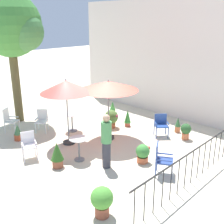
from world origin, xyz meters
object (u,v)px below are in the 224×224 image
(patio_umbrella_1, at_px, (66,87))
(potted_plant_8, at_px, (102,200))
(patio_chair_2, at_px, (29,143))
(potted_plant_0, at_px, (178,125))
(potted_plant_4, at_px, (143,153))
(patio_chair_0, at_px, (42,119))
(patio_chair_1, at_px, (161,123))
(potted_plant_3, at_px, (57,154))
(standing_person, at_px, (106,141))
(patio_umbrella_0, at_px, (108,86))
(cafe_table_0, at_px, (79,145))
(cafe_table_1, at_px, (72,119))
(potted_plant_1, at_px, (128,118))
(potted_plant_7, at_px, (111,118))
(potted_plant_5, at_px, (18,133))
(patio_chair_4, at_px, (9,119))
(shade_tree, at_px, (11,25))
(potted_plant_6, at_px, (186,130))
(potted_plant_2, at_px, (113,107))
(patio_chair_3, at_px, (161,158))

(patio_umbrella_1, bearing_deg, potted_plant_8, -27.36)
(patio_chair_2, bearing_deg, potted_plant_0, 66.25)
(potted_plant_0, bearing_deg, patio_chair_2, -113.75)
(potted_plant_4, bearing_deg, patio_chair_2, -140.64)
(patio_chair_0, bearing_deg, patio_chair_1, 38.39)
(potted_plant_3, relative_size, potted_plant_4, 1.35)
(patio_chair_1, distance_m, standing_person, 3.21)
(patio_umbrella_0, xyz_separation_m, cafe_table_0, (0.53, -1.88, -1.52))
(patio_chair_1, relative_size, potted_plant_3, 1.04)
(potted_plant_0, height_order, potted_plant_8, potted_plant_8)
(cafe_table_1, height_order, patio_chair_2, patio_chair_2)
(patio_chair_1, bearing_deg, patio_umbrella_0, -128.73)
(potted_plant_1, distance_m, potted_plant_7, 0.70)
(patio_chair_0, bearing_deg, potted_plant_0, 42.90)
(cafe_table_1, height_order, potted_plant_8, potted_plant_8)
(potted_plant_4, distance_m, potted_plant_5, 4.82)
(cafe_table_1, bearing_deg, patio_chair_1, 35.99)
(patio_chair_4, height_order, potted_plant_1, patio_chair_4)
(patio_umbrella_1, bearing_deg, patio_chair_2, -91.06)
(cafe_table_1, relative_size, potted_plant_5, 1.18)
(potted_plant_1, bearing_deg, potted_plant_7, -124.08)
(patio_chair_0, distance_m, potted_plant_8, 5.76)
(cafe_table_1, relative_size, potted_plant_8, 1.00)
(potted_plant_7, bearing_deg, potted_plant_4, -27.69)
(patio_chair_4, bearing_deg, patio_umbrella_1, 20.14)
(potted_plant_3, bearing_deg, shade_tree, 164.04)
(patio_umbrella_1, relative_size, potted_plant_5, 3.80)
(potted_plant_0, distance_m, potted_plant_6, 0.71)
(potted_plant_7, bearing_deg, patio_umbrella_1, -90.52)
(cafe_table_1, xyz_separation_m, potted_plant_0, (3.15, 2.86, -0.21))
(potted_plant_0, xyz_separation_m, potted_plant_6, (0.58, -0.40, 0.04))
(potted_plant_2, relative_size, potted_plant_7, 0.80)
(patio_chair_1, xyz_separation_m, potted_plant_1, (-1.60, -0.12, -0.13))
(potted_plant_3, bearing_deg, standing_person, 44.69)
(cafe_table_0, bearing_deg, patio_chair_1, 77.78)
(potted_plant_6, relative_size, standing_person, 0.36)
(potted_plant_6, bearing_deg, cafe_table_0, -112.83)
(potted_plant_3, bearing_deg, potted_plant_1, 99.99)
(patio_chair_1, bearing_deg, potted_plant_3, -101.67)
(patio_umbrella_1, xyz_separation_m, potted_plant_4, (2.82, 0.75, -1.79))
(patio_chair_4, height_order, standing_person, standing_person)
(patio_umbrella_0, bearing_deg, patio_chair_4, -145.59)
(patio_umbrella_0, distance_m, patio_chair_3, 3.38)
(potted_plant_6, bearing_deg, patio_chair_3, -74.34)
(patio_umbrella_1, bearing_deg, potted_plant_1, 81.63)
(shade_tree, distance_m, patio_umbrella_0, 4.90)
(patio_umbrella_0, relative_size, potted_plant_2, 3.75)
(patio_chair_2, relative_size, potted_plant_7, 1.17)
(patio_chair_4, xyz_separation_m, potted_plant_5, (0.99, -0.19, -0.25))
(potted_plant_3, bearing_deg, potted_plant_4, 50.72)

